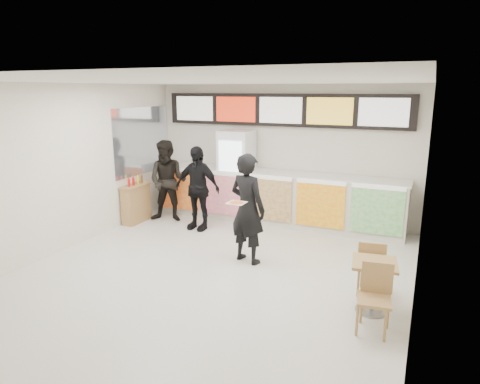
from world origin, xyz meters
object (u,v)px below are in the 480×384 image
Objects in this scene: customer_left at (168,181)px; customer_mid at (197,188)px; drinks_fridge at (236,175)px; customer_main at (248,209)px; cafe_table at (374,277)px; condiment_ledge at (136,203)px; service_counter at (275,197)px.

customer_left is 0.91m from customer_mid.
drinks_fridge is 1.10× the size of customer_left.
drinks_fridge is 1.13× the size of customer_mid.
customer_mid is at bearing -19.67° from customer_main.
customer_left is 1.23× the size of cafe_table.
condiment_ledge is (-0.60, -0.39, -0.47)m from customer_left.
cafe_table is (2.50, -3.18, -0.08)m from service_counter.
service_counter is at bearing -65.62° from customer_main.
customer_main is at bearing -61.35° from drinks_fridge.
service_counter reaches higher than cafe_table.
customer_left is (-1.28, -0.84, -0.09)m from drinks_fridge.
service_counter is 2.78× the size of drinks_fridge.
customer_left is 5.29m from cafe_table.
condiment_ledge reaches higher than cafe_table.
service_counter is at bearing 5.01° from customer_left.
customer_left is at bearing -146.81° from drinks_fridge.
cafe_table is at bearing -26.39° from customer_mid.
drinks_fridge reaches higher than customer_main.
customer_main is 1.06× the size of customer_mid.
customer_main is 2.05m from customer_mid.
cafe_table is at bearing 173.84° from customer_main.
customer_main reaches higher than cafe_table.
customer_main is 2.41m from cafe_table.
drinks_fridge is 2.61m from customer_main.
drinks_fridge is at bearing 128.78° from cafe_table.
customer_main reaches higher than condiment_ledge.
cafe_table is (4.72, -2.36, -0.42)m from customer_left.
drinks_fridge is at bearing 17.85° from customer_left.
customer_mid is (-1.34, -1.06, 0.31)m from service_counter.
customer_left is (-2.22, -0.82, 0.33)m from service_counter.
drinks_fridge is at bearing -44.87° from customer_main.
drinks_fridge is at bearing 33.09° from condiment_ledge.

